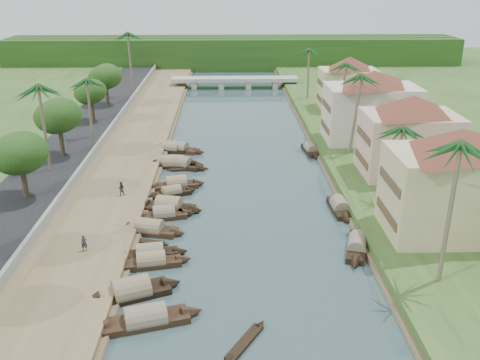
{
  "coord_description": "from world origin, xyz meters",
  "views": [
    {
      "loc": [
        -2.07,
        -47.24,
        24.43
      ],
      "look_at": [
        -0.51,
        10.1,
        2.0
      ],
      "focal_mm": 40.0,
      "sensor_mm": 36.0,
      "label": 1
    }
  ],
  "objects_px": {
    "building_near": "(455,181)",
    "person_near": "(84,243)",
    "sampan_1": "(132,292)",
    "sampan_0": "(146,319)",
    "bridge": "(235,80)"
  },
  "relations": [
    {
      "from": "sampan_0",
      "to": "person_near",
      "type": "distance_m",
      "value": 12.17
    },
    {
      "from": "building_near",
      "to": "sampan_1",
      "type": "xyz_separation_m",
      "value": [
        -28.77,
        -8.34,
        -5.96
      ]
    },
    {
      "from": "building_near",
      "to": "person_near",
      "type": "height_order",
      "value": "building_near"
    },
    {
      "from": "person_near",
      "to": "building_near",
      "type": "bearing_deg",
      "value": -21.79
    },
    {
      "from": "sampan_0",
      "to": "sampan_1",
      "type": "distance_m",
      "value": 4.04
    },
    {
      "from": "sampan_1",
      "to": "person_near",
      "type": "xyz_separation_m",
      "value": [
        -5.21,
        6.31,
        1.13
      ]
    },
    {
      "from": "person_near",
      "to": "bridge",
      "type": "bearing_deg",
      "value": 53.63
    },
    {
      "from": "person_near",
      "to": "sampan_1",
      "type": "bearing_deg",
      "value": -75.67
    },
    {
      "from": "sampan_0",
      "to": "person_near",
      "type": "height_order",
      "value": "person_near"
    },
    {
      "from": "sampan_0",
      "to": "sampan_1",
      "type": "xyz_separation_m",
      "value": [
        -1.64,
        3.69,
        0.0
      ]
    },
    {
      "from": "building_near",
      "to": "bridge",
      "type": "bearing_deg",
      "value": 104.39
    },
    {
      "from": "sampan_0",
      "to": "person_near",
      "type": "relative_size",
      "value": 6.0
    },
    {
      "from": "sampan_1",
      "to": "sampan_0",
      "type": "bearing_deg",
      "value": -88.62
    },
    {
      "from": "sampan_0",
      "to": "sampan_1",
      "type": "bearing_deg",
      "value": 97.97
    },
    {
      "from": "building_near",
      "to": "person_near",
      "type": "bearing_deg",
      "value": -176.58
    }
  ]
}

